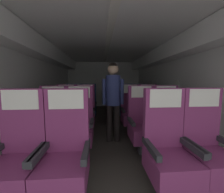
{
  "coord_description": "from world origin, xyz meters",
  "views": [
    {
      "loc": [
        -0.17,
        0.16,
        1.22
      ],
      "look_at": [
        0.07,
        3.27,
        0.88
      ],
      "focal_mm": 22.6,
      "sensor_mm": 36.0,
      "label": 1
    }
  ],
  "objects_px": {
    "seat_a_right_window": "(168,151)",
    "seat_b_right_aisle": "(167,123)",
    "seat_b_left_aisle": "(79,126)",
    "seat_c_left_window": "(66,113)",
    "flight_attendant": "(113,94)",
    "seat_a_left_aisle": "(66,155)",
    "seat_b_left_window": "(53,126)",
    "seat_c_right_aisle": "(149,112)",
    "seat_a_left_window": "(18,157)",
    "seat_d_right_window": "(124,105)",
    "seat_d_right_aisle": "(138,105)",
    "seat_b_right_window": "(142,124)",
    "seat_c_right_window": "(131,112)",
    "seat_a_right_aisle": "(207,149)",
    "seat_d_left_window": "(74,106)",
    "seat_d_left_aisle": "(89,106)",
    "seat_c_left_aisle": "(85,113)"
  },
  "relations": [
    {
      "from": "seat_c_left_window",
      "to": "seat_c_right_window",
      "type": "height_order",
      "value": "same"
    },
    {
      "from": "seat_a_right_window",
      "to": "seat_b_right_aisle",
      "type": "height_order",
      "value": "same"
    },
    {
      "from": "seat_c_left_window",
      "to": "seat_d_right_aisle",
      "type": "bearing_deg",
      "value": 25.69
    },
    {
      "from": "seat_a_right_aisle",
      "to": "seat_c_right_aisle",
      "type": "height_order",
      "value": "same"
    },
    {
      "from": "seat_c_right_window",
      "to": "seat_a_left_aisle",
      "type": "bearing_deg",
      "value": -119.37
    },
    {
      "from": "seat_c_left_window",
      "to": "seat_a_left_aisle",
      "type": "bearing_deg",
      "value": -76.64
    },
    {
      "from": "seat_a_left_window",
      "to": "seat_d_left_aisle",
      "type": "xyz_separation_m",
      "value": [
        0.44,
        2.84,
        0.0
      ]
    },
    {
      "from": "seat_c_right_aisle",
      "to": "flight_attendant",
      "type": "bearing_deg",
      "value": -150.22
    },
    {
      "from": "seat_b_right_window",
      "to": "seat_b_left_aisle",
      "type": "bearing_deg",
      "value": -179.49
    },
    {
      "from": "seat_b_right_aisle",
      "to": "seat_c_right_window",
      "type": "height_order",
      "value": "same"
    },
    {
      "from": "seat_b_left_aisle",
      "to": "seat_c_left_window",
      "type": "bearing_deg",
      "value": 114.95
    },
    {
      "from": "seat_a_left_window",
      "to": "seat_d_left_window",
      "type": "xyz_separation_m",
      "value": [
        0.0,
        2.85,
        0.0
      ]
    },
    {
      "from": "seat_b_left_aisle",
      "to": "seat_c_right_aisle",
      "type": "bearing_deg",
      "value": 32.71
    },
    {
      "from": "seat_b_right_window",
      "to": "seat_c_right_aisle",
      "type": "relative_size",
      "value": 1.0
    },
    {
      "from": "seat_a_right_aisle",
      "to": "seat_b_left_window",
      "type": "bearing_deg",
      "value": 154.42
    },
    {
      "from": "seat_a_left_aisle",
      "to": "flight_attendant",
      "type": "xyz_separation_m",
      "value": [
        0.6,
        1.4,
        0.49
      ]
    },
    {
      "from": "flight_attendant",
      "to": "seat_a_left_window",
      "type": "bearing_deg",
      "value": 42.9
    },
    {
      "from": "seat_b_right_window",
      "to": "seat_c_right_aisle",
      "type": "bearing_deg",
      "value": 65.14
    },
    {
      "from": "seat_a_right_window",
      "to": "seat_d_right_window",
      "type": "distance_m",
      "value": 2.86
    },
    {
      "from": "seat_b_right_window",
      "to": "seat_c_right_window",
      "type": "xyz_separation_m",
      "value": [
        0.01,
        0.95,
        0.0
      ]
    },
    {
      "from": "seat_c_left_window",
      "to": "seat_d_right_window",
      "type": "relative_size",
      "value": 1.0
    },
    {
      "from": "seat_b_right_aisle",
      "to": "seat_c_right_window",
      "type": "bearing_deg",
      "value": 115.33
    },
    {
      "from": "seat_c_left_window",
      "to": "seat_c_right_window",
      "type": "bearing_deg",
      "value": -0.07
    },
    {
      "from": "seat_d_right_aisle",
      "to": "seat_c_left_aisle",
      "type": "bearing_deg",
      "value": -148.19
    },
    {
      "from": "seat_a_left_window",
      "to": "seat_d_right_aisle",
      "type": "xyz_separation_m",
      "value": [
        1.96,
        2.85,
        0.0
      ]
    },
    {
      "from": "seat_b_left_window",
      "to": "seat_c_left_window",
      "type": "distance_m",
      "value": 0.95
    },
    {
      "from": "seat_a_left_aisle",
      "to": "flight_attendant",
      "type": "distance_m",
      "value": 1.6
    },
    {
      "from": "seat_c_left_aisle",
      "to": "seat_c_right_window",
      "type": "height_order",
      "value": "same"
    },
    {
      "from": "seat_c_left_window",
      "to": "seat_b_left_window",
      "type": "bearing_deg",
      "value": -89.23
    },
    {
      "from": "seat_b_right_aisle",
      "to": "seat_c_left_window",
      "type": "xyz_separation_m",
      "value": [
        -1.97,
        0.95,
        0.0
      ]
    },
    {
      "from": "seat_a_right_window",
      "to": "seat_b_right_window",
      "type": "xyz_separation_m",
      "value": [
        0.01,
        0.95,
        0.0
      ]
    },
    {
      "from": "seat_d_right_window",
      "to": "seat_c_left_window",
      "type": "bearing_deg",
      "value": -147.97
    },
    {
      "from": "seat_a_right_window",
      "to": "seat_b_left_window",
      "type": "distance_m",
      "value": 1.78
    },
    {
      "from": "seat_b_right_aisle",
      "to": "seat_c_right_aisle",
      "type": "bearing_deg",
      "value": 90.29
    },
    {
      "from": "seat_d_left_aisle",
      "to": "seat_d_left_window",
      "type": "bearing_deg",
      "value": 179.24
    },
    {
      "from": "seat_b_left_window",
      "to": "seat_c_right_aisle",
      "type": "height_order",
      "value": "same"
    },
    {
      "from": "seat_b_left_window",
      "to": "seat_c_right_aisle",
      "type": "relative_size",
      "value": 1.0
    },
    {
      "from": "seat_b_right_window",
      "to": "seat_c_left_window",
      "type": "bearing_deg",
      "value": 147.98
    },
    {
      "from": "seat_a_left_aisle",
      "to": "flight_attendant",
      "type": "relative_size",
      "value": 0.72
    },
    {
      "from": "seat_a_right_aisle",
      "to": "seat_a_right_window",
      "type": "height_order",
      "value": "same"
    },
    {
      "from": "seat_a_left_aisle",
      "to": "seat_d_right_window",
      "type": "distance_m",
      "value": 3.06
    },
    {
      "from": "flight_attendant",
      "to": "seat_a_left_aisle",
      "type": "bearing_deg",
      "value": 56.78
    },
    {
      "from": "seat_d_left_aisle",
      "to": "seat_d_right_window",
      "type": "relative_size",
      "value": 1.0
    },
    {
      "from": "seat_b_left_window",
      "to": "seat_b_right_window",
      "type": "bearing_deg",
      "value": -0.04
    },
    {
      "from": "seat_c_right_window",
      "to": "seat_d_right_aisle",
      "type": "distance_m",
      "value": 1.04
    },
    {
      "from": "seat_a_left_window",
      "to": "seat_d_right_aisle",
      "type": "height_order",
      "value": "same"
    },
    {
      "from": "seat_d_right_aisle",
      "to": "seat_c_right_aisle",
      "type": "bearing_deg",
      "value": -89.39
    },
    {
      "from": "seat_a_right_window",
      "to": "flight_attendant",
      "type": "relative_size",
      "value": 0.72
    },
    {
      "from": "seat_a_left_window",
      "to": "seat_d_right_window",
      "type": "xyz_separation_m",
      "value": [
        1.52,
        2.86,
        0.0
      ]
    },
    {
      "from": "seat_a_left_window",
      "to": "seat_a_right_window",
      "type": "height_order",
      "value": "same"
    }
  ]
}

